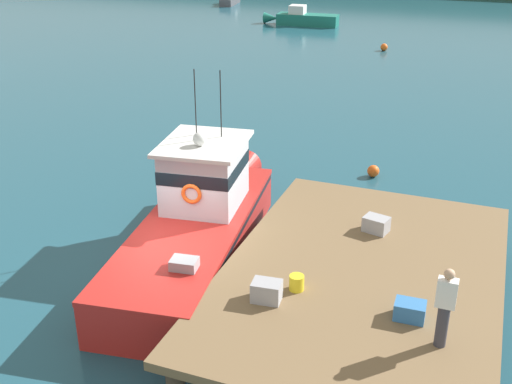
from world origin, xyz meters
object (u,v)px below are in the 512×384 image
object	(u,v)px
crate_single_by_cleat	(410,310)
moored_boat_near_channel	(302,18)
main_fishing_boat	(199,220)
crate_stack_mid_dock	(267,291)
crate_single_far	(376,224)
moored_boat_outer_mooring	(231,0)
bait_bucket	(297,283)
deckhand_by_the_boat	(445,306)
mooring_buoy_channel_marker	(384,47)
mooring_buoy_inshore	(373,171)

from	to	relation	value
crate_single_by_cleat	moored_boat_near_channel	xyz separation A→B (m)	(-14.03, 38.32, -0.86)
main_fishing_boat	crate_stack_mid_dock	bearing A→B (deg)	-45.72
crate_single_far	moored_boat_outer_mooring	xyz separation A→B (m)	(-22.56, 43.70, -1.01)
main_fishing_boat	crate_single_far	size ratio (longest dim) A/B	16.60
bait_bucket	deckhand_by_the_boat	xyz separation A→B (m)	(3.05, -0.83, 0.69)
crate_single_far	mooring_buoy_channel_marker	size ratio (longest dim) A/B	1.28
main_fishing_boat	mooring_buoy_inshore	distance (m)	7.81
bait_bucket	deckhand_by_the_boat	world-z (taller)	deckhand_by_the_boat
crate_single_far	crate_single_by_cleat	bearing A→B (deg)	-68.56
crate_single_far	bait_bucket	bearing A→B (deg)	-107.87
moored_boat_outer_mooring	mooring_buoy_channel_marker	xyz separation A→B (m)	(17.72, -16.19, -0.15)
crate_single_far	mooring_buoy_channel_marker	distance (m)	27.96
moored_boat_near_channel	mooring_buoy_inshore	bearing A→B (deg)	-68.20
crate_single_far	crate_stack_mid_dock	xyz separation A→B (m)	(-1.51, -3.85, 0.02)
main_fishing_boat	moored_boat_near_channel	world-z (taller)	main_fishing_boat
deckhand_by_the_boat	moored_boat_near_channel	bearing A→B (deg)	110.66
moored_boat_outer_mooring	moored_boat_near_channel	distance (m)	13.24
crate_single_by_cleat	mooring_buoy_inshore	size ratio (longest dim) A/B	1.43
main_fishing_boat	mooring_buoy_channel_marker	bearing A→B (deg)	90.54
bait_bucket	crate_single_by_cleat	bearing A→B (deg)	-4.39
moored_boat_outer_mooring	crate_stack_mid_dock	bearing A→B (deg)	-66.11
crate_stack_mid_dock	mooring_buoy_channel_marker	bearing A→B (deg)	96.08
crate_single_by_cleat	crate_stack_mid_dock	xyz separation A→B (m)	(-2.85, -0.42, 0.04)
crate_single_far	moored_boat_outer_mooring	bearing A→B (deg)	117.31
main_fishing_boat	bait_bucket	distance (m)	4.37
crate_single_by_cleat	deckhand_by_the_boat	world-z (taller)	deckhand_by_the_boat
moored_boat_outer_mooring	mooring_buoy_inshore	distance (m)	43.02
crate_stack_mid_dock	moored_boat_outer_mooring	bearing A→B (deg)	113.89
crate_single_by_cleat	mooring_buoy_channel_marker	size ratio (longest dim) A/B	1.28
main_fishing_boat	moored_boat_near_channel	distance (m)	36.50
bait_bucket	mooring_buoy_channel_marker	size ratio (longest dim) A/B	0.73
main_fishing_boat	crate_single_by_cleat	size ratio (longest dim) A/B	16.60
crate_stack_mid_dock	moored_boat_near_channel	bearing A→B (deg)	106.10
crate_single_far	crate_stack_mid_dock	bearing A→B (deg)	-111.38
crate_stack_mid_dock	mooring_buoy_inshore	xyz separation A→B (m)	(0.24, 10.17, -1.21)
crate_single_far	deckhand_by_the_boat	bearing A→B (deg)	-63.82
main_fishing_boat	mooring_buoy_channel_marker	distance (m)	28.22
crate_single_by_cleat	bait_bucket	bearing A→B (deg)	175.61
deckhand_by_the_boat	moored_boat_near_channel	xyz separation A→B (m)	(-14.69, 38.96, -1.54)
mooring_buoy_channel_marker	deckhand_by_the_boat	bearing A→B (deg)	-77.77
crate_single_by_cleat	moored_boat_near_channel	size ratio (longest dim) A/B	0.10
crate_single_far	mooring_buoy_channel_marker	xyz separation A→B (m)	(-4.84, 27.51, -1.16)
mooring_buoy_channel_marker	crate_stack_mid_dock	bearing A→B (deg)	-83.92
crate_single_by_cleat	deckhand_by_the_boat	bearing A→B (deg)	-44.49
main_fishing_boat	moored_boat_outer_mooring	size ratio (longest dim) A/B	2.23
deckhand_by_the_boat	mooring_buoy_channel_marker	distance (m)	32.38
crate_stack_mid_dock	deckhand_by_the_boat	world-z (taller)	deckhand_by_the_boat
moored_boat_near_channel	mooring_buoy_channel_marker	size ratio (longest dim) A/B	12.84
moored_boat_outer_mooring	crate_single_by_cleat	bearing A→B (deg)	-63.10
moored_boat_outer_mooring	crate_single_far	bearing A→B (deg)	-62.69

